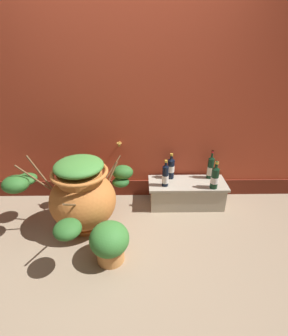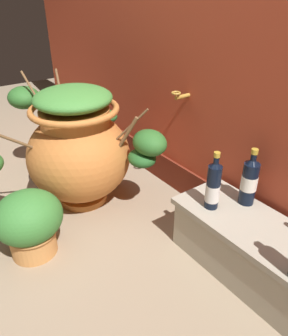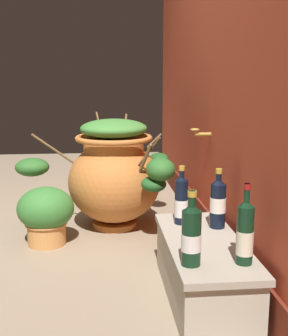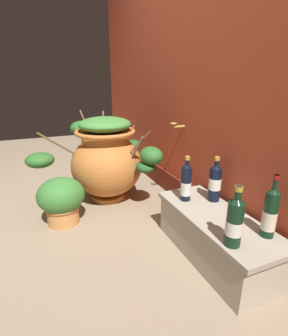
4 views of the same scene
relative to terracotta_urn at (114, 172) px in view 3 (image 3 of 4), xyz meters
The scene contains 9 objects.
ground_plane 0.76m from the terracotta_urn, 51.62° to the right, with size 7.00×7.00×0.00m, color gray.
back_wall 1.20m from the terracotta_urn, 59.66° to the left, with size 4.40×0.33×2.60m.
terracotta_urn is the anchor object (origin of this frame).
stone_ledge 1.18m from the terracotta_urn, 19.24° to the left, with size 0.87×0.35×0.29m.
wine_bottle_left 1.04m from the terracotta_urn, 28.28° to the left, with size 0.08×0.08×0.30m.
wine_bottle_middle 0.90m from the terracotta_urn, 20.95° to the left, with size 0.07×0.07×0.31m.
wine_bottle_right 1.38m from the terracotta_urn, 11.15° to the left, with size 0.08×0.08×0.31m.
wine_bottle_back 1.45m from the terracotta_urn, 19.60° to the left, with size 0.07×0.07×0.34m.
potted_shrub 0.57m from the terracotta_urn, 54.85° to the right, with size 0.34×0.35×0.37m.
Camera 3 is at (2.63, 0.42, 1.04)m, focal length 47.75 mm.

